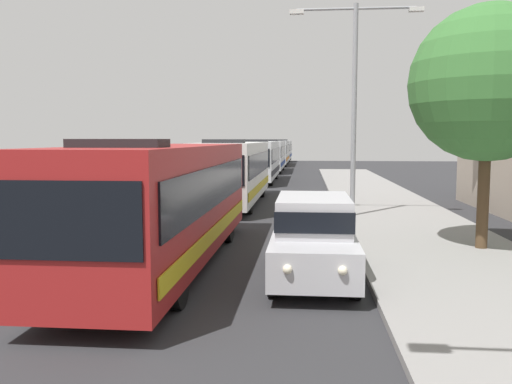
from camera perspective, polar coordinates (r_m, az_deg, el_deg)
The scene contains 9 objects.
bus_lead at distance 13.55m, azimuth -9.65°, elevation -0.77°, with size 2.58×11.23×3.21m.
bus_second_in_line at distance 26.14m, azimuth -2.32°, elevation 2.39°, with size 2.58×11.39×3.21m.
bus_middle at distance 39.91m, azimuth 0.36°, elevation 3.53°, with size 2.58×10.65×3.21m.
bus_fourth_in_line at distance 52.48m, azimuth 1.57°, elevation 4.05°, with size 2.58×10.54×3.21m.
bus_rear at distance 65.62m, azimuth 2.35°, elevation 4.38°, with size 2.58×11.39×3.21m.
bus_tail_end at distance 78.70m, azimuth 2.86°, elevation 4.59°, with size 2.58×11.50×3.21m.
white_suv at distance 12.16m, azimuth 6.22°, elevation -4.60°, with size 1.86×4.70×1.90m.
streetlamp_mid at distance 21.54m, azimuth 10.60°, elevation 10.91°, with size 5.16×0.28×8.32m.
roadside_tree at distance 16.06m, azimuth 23.81°, elevation 10.65°, with size 4.29×4.29×6.73m.
Camera 1 is at (2.21, 0.04, 3.20)m, focal length 36.98 mm.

